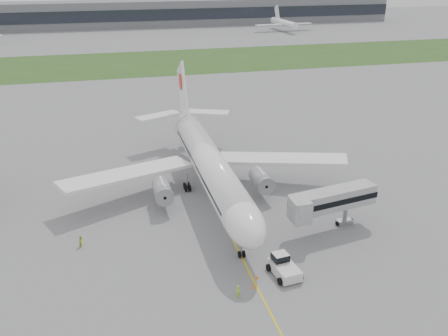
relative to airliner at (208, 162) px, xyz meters
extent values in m
plane|color=gray|center=(0.00, -4.87, -5.66)|extent=(600.00, 600.00, 0.00)
cube|color=#2A461A|center=(0.00, 115.13, -5.65)|extent=(600.00, 50.00, 0.02)
cube|color=slate|center=(0.00, 225.13, 1.34)|extent=(320.00, 22.00, 14.00)
cube|color=#21252F|center=(0.00, 214.13, 1.34)|extent=(320.00, 0.60, 6.00)
cylinder|color=white|center=(0.00, -0.87, -0.06)|extent=(5.00, 38.00, 5.00)
ellipsoid|color=white|center=(0.00, -20.37, -0.06)|extent=(5.00, 11.00, 5.00)
cube|color=black|center=(0.00, -21.37, 0.84)|extent=(3.20, 1.54, 1.14)
cone|color=white|center=(0.00, 21.13, 0.74)|extent=(5.00, 10.53, 6.16)
cube|color=white|center=(-13.00, 1.13, -1.26)|extent=(22.13, 13.52, 1.70)
cube|color=white|center=(13.00, 1.13, -1.26)|extent=(22.13, 13.52, 1.70)
cylinder|color=#A6A7AB|center=(-8.00, -3.37, -2.66)|extent=(2.70, 5.20, 2.70)
cylinder|color=#A6A7AB|center=(8.00, -3.37, -2.66)|extent=(2.70, 5.20, 2.70)
cube|color=white|center=(0.00, 22.63, 5.84)|extent=(0.45, 10.90, 12.76)
cylinder|color=red|center=(0.00, 23.63, 7.84)|extent=(0.60, 3.20, 3.20)
cube|color=white|center=(-5.00, 23.63, 1.14)|extent=(9.54, 6.34, 0.35)
cube|color=white|center=(5.00, 23.63, 1.14)|extent=(9.54, 6.34, 0.35)
cylinder|color=#97979D|center=(0.00, -19.87, -4.11)|extent=(0.24, 0.24, 3.10)
cylinder|color=black|center=(-3.20, 2.13, -5.11)|extent=(1.40, 1.10, 1.10)
cylinder|color=black|center=(3.20, 2.13, -5.11)|extent=(1.40, 1.10, 1.10)
cube|color=silver|center=(4.00, -25.01, -4.84)|extent=(3.14, 4.92, 1.23)
cube|color=silver|center=(3.84, -23.79, -3.81)|extent=(2.04, 1.87, 1.03)
cube|color=black|center=(3.84, -23.79, -3.76)|extent=(2.10, 1.92, 0.87)
cylinder|color=black|center=(2.43, -23.66, -5.20)|extent=(0.47, 0.96, 0.93)
cylinder|color=black|center=(5.18, -23.31, -5.20)|extent=(0.47, 0.96, 0.93)
cylinder|color=black|center=(2.82, -26.72, -5.20)|extent=(0.47, 0.96, 0.93)
cylinder|color=black|center=(5.57, -26.37, -5.20)|extent=(0.47, 0.96, 0.93)
cube|color=#B3B3B6|center=(14.40, -16.03, -0.79)|extent=(13.40, 5.11, 2.81)
cube|color=black|center=(14.40, -16.03, -0.79)|extent=(13.61, 5.24, 0.84)
cube|color=#B3B3B6|center=(8.58, -18.04, -0.79)|extent=(2.44, 3.18, 3.18)
cylinder|color=#97979D|center=(17.09, -15.07, -3.88)|extent=(0.66, 0.66, 3.56)
cube|color=#97979D|center=(17.09, -15.07, -5.33)|extent=(2.45, 1.69, 0.66)
cylinder|color=black|center=(15.89, -15.28, -5.33)|extent=(0.39, 0.70, 0.66)
cylinder|color=black|center=(18.28, -14.85, -5.33)|extent=(0.39, 0.70, 0.66)
cone|color=orange|center=(-0.50, -26.59, -5.40)|extent=(0.37, 0.37, 0.52)
cone|color=orange|center=(0.50, -24.90, -5.40)|extent=(0.38, 0.38, 0.52)
imported|color=#97DD24|center=(-2.74, -27.80, -4.85)|extent=(0.71, 0.66, 1.62)
imported|color=#BACB21|center=(-20.28, -12.00, -4.86)|extent=(0.86, 0.95, 1.61)
camera|label=1|loc=(-15.86, -73.10, 30.42)|focal=40.00mm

